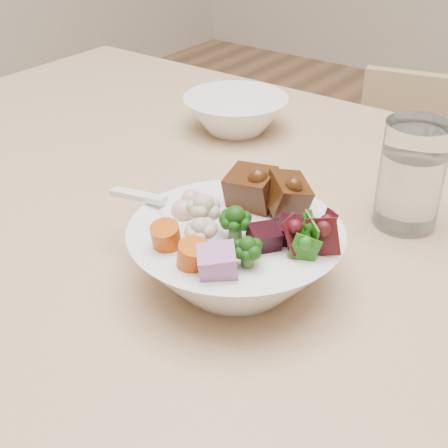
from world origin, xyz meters
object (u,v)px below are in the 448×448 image
at_px(chair_far, 422,251).
at_px(water_glass, 410,179).
at_px(side_bowl, 235,114).
at_px(dining_table, 385,392).
at_px(food_bowl, 238,252).

height_order(chair_far, water_glass, water_glass).
height_order(chair_far, side_bowl, side_bowl).
bearing_deg(water_glass, side_bowl, 161.25).
bearing_deg(side_bowl, chair_far, 65.78).
relative_size(dining_table, side_bowl, 11.24).
distance_m(dining_table, food_bowl, 0.20).
xyz_separation_m(water_glass, side_bowl, (-0.31, 0.11, -0.03)).
height_order(dining_table, chair_far, dining_table).
bearing_deg(side_bowl, food_bowl, -53.99).
distance_m(dining_table, side_bowl, 0.48).
bearing_deg(dining_table, side_bowl, 143.57).
bearing_deg(dining_table, water_glass, 111.07).
bearing_deg(water_glass, dining_table, -68.79).
relative_size(food_bowl, water_glass, 1.69).
xyz_separation_m(food_bowl, side_bowl, (-0.22, 0.31, -0.01)).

